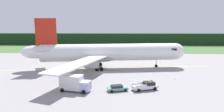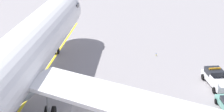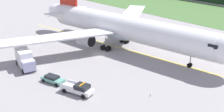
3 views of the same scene
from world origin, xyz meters
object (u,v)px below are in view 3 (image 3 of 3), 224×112
Objects in this scene: catering_truck at (25,59)px; staff_car at (53,79)px; ops_pickup_truck at (78,88)px; airliner at (124,28)px.

staff_car is at bearing 3.31° from catering_truck.
staff_car is (-6.38, -0.99, -0.20)m from ops_pickup_truck.
airliner is at bearing 75.78° from catering_truck.
staff_car is (3.76, -21.84, -4.51)m from airliner.
ops_pickup_truck is 6.46m from staff_car.
ops_pickup_truck is at bearing -64.05° from airliner.
staff_car is (9.43, 0.55, -1.17)m from catering_truck.
staff_car is at bearing -171.14° from ops_pickup_truck.
airliner is at bearing 99.78° from staff_car.
ops_pickup_truck is at bearing 8.86° from staff_car.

